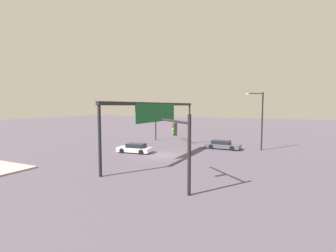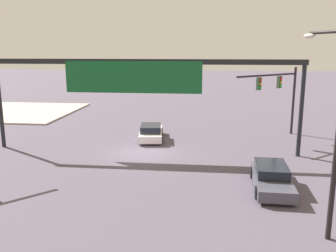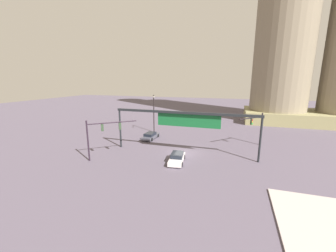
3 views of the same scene
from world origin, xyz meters
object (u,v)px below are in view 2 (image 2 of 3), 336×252
(streetlamp_curved_arm, at_px, (334,120))
(sedan_car_approaching, at_px, (151,132))
(sedan_car_waiting_far, at_px, (271,177))
(traffic_signal_near_corner, at_px, (279,89))

(streetlamp_curved_arm, height_order, sedan_car_approaching, streetlamp_curved_arm)
(streetlamp_curved_arm, relative_size, sedan_car_waiting_far, 1.65)
(streetlamp_curved_arm, bearing_deg, sedan_car_waiting_far, -8.97)
(traffic_signal_near_corner, relative_size, sedan_car_waiting_far, 1.18)
(traffic_signal_near_corner, bearing_deg, streetlamp_curved_arm, 45.08)
(traffic_signal_near_corner, relative_size, streetlamp_curved_arm, 0.72)
(streetlamp_curved_arm, relative_size, sedan_car_approaching, 1.73)
(streetlamp_curved_arm, height_order, sedan_car_waiting_far, streetlamp_curved_arm)
(traffic_signal_near_corner, distance_m, sedan_car_waiting_far, 12.14)
(traffic_signal_near_corner, bearing_deg, sedan_car_waiting_far, 37.59)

